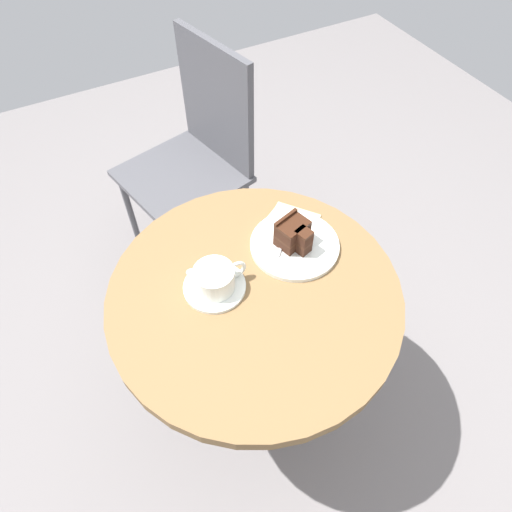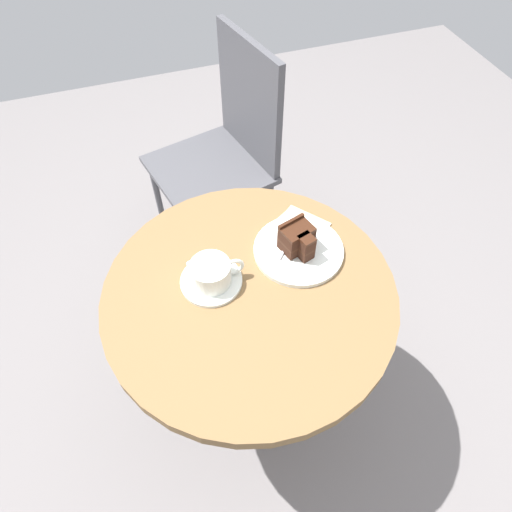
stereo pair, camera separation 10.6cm
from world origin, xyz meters
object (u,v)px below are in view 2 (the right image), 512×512
(teaspoon, at_px, (190,272))
(cake_plate, at_px, (298,250))
(saucer, at_px, (211,281))
(cafe_chair, at_px, (228,145))
(coffee_cup, at_px, (212,272))
(fork, at_px, (292,234))
(napkin, at_px, (297,231))
(cake_slice, at_px, (298,239))

(teaspoon, distance_m, cake_plate, 0.27)
(saucer, bearing_deg, cafe_chair, 70.87)
(coffee_cup, xyz_separation_m, cake_plate, (0.22, 0.02, -0.03))
(fork, height_order, cafe_chair, cafe_chair)
(saucer, xyz_separation_m, cake_plate, (0.23, 0.02, 0.00))
(napkin, bearing_deg, fork, -140.71)
(napkin, bearing_deg, coffee_cup, -161.13)
(teaspoon, height_order, cafe_chair, cafe_chair)
(coffee_cup, height_order, cake_plate, coffee_cup)
(teaspoon, distance_m, napkin, 0.29)
(cake_slice, height_order, napkin, cake_slice)
(saucer, bearing_deg, napkin, 18.20)
(coffee_cup, distance_m, cake_slice, 0.22)
(cake_plate, height_order, cake_slice, cake_slice)
(saucer, height_order, teaspoon, teaspoon)
(napkin, bearing_deg, cafe_chair, 91.87)
(napkin, bearing_deg, cake_slice, -113.80)
(teaspoon, relative_size, cake_plate, 0.44)
(coffee_cup, distance_m, cake_plate, 0.23)
(coffee_cup, bearing_deg, saucer, 141.44)
(saucer, xyz_separation_m, cake_slice, (0.22, 0.02, 0.04))
(teaspoon, relative_size, fork, 0.87)
(teaspoon, relative_size, cafe_chair, 0.11)
(fork, xyz_separation_m, napkin, (0.02, 0.02, -0.01))
(napkin, bearing_deg, saucer, -161.80)
(coffee_cup, relative_size, cake_plate, 0.57)
(fork, bearing_deg, cake_slice, -144.03)
(teaspoon, xyz_separation_m, cake_plate, (0.27, -0.02, -0.01))
(saucer, xyz_separation_m, cafe_chair, (0.23, 0.66, -0.16))
(cake_slice, bearing_deg, napkin, 66.20)
(coffee_cup, height_order, teaspoon, coffee_cup)
(saucer, bearing_deg, cake_plate, 4.98)
(teaspoon, bearing_deg, cafe_chair, -7.44)
(cafe_chair, bearing_deg, napkin, -11.48)
(saucer, height_order, cake_plate, cake_plate)
(teaspoon, bearing_deg, coffee_cup, -114.05)
(coffee_cup, bearing_deg, napkin, 18.87)
(coffee_cup, relative_size, napkin, 0.67)
(napkin, distance_m, cafe_chair, 0.60)
(cake_plate, distance_m, cake_slice, 0.04)
(coffee_cup, height_order, napkin, coffee_cup)
(saucer, relative_size, teaspoon, 1.49)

